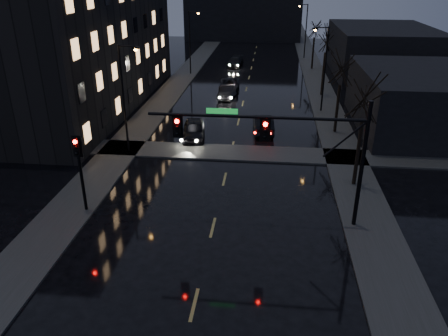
% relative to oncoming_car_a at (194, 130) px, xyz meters
% --- Properties ---
extents(sidewalk_left, '(3.00, 140.00, 0.12)m').
position_rel_oncoming_car_a_xyz_m(sidewalk_left, '(-5.18, 13.65, -0.69)').
color(sidewalk_left, '#2D2D2B').
rests_on(sidewalk_left, ground).
extents(sidewalk_right, '(3.00, 140.00, 0.12)m').
position_rel_oncoming_car_a_xyz_m(sidewalk_right, '(11.82, 13.65, -0.69)').
color(sidewalk_right, '#2D2D2B').
rests_on(sidewalk_right, ground).
extents(sidewalk_cross, '(40.00, 3.00, 0.12)m').
position_rel_oncoming_car_a_xyz_m(sidewalk_cross, '(3.32, -2.85, -0.69)').
color(sidewalk_cross, '#2D2D2B').
rests_on(sidewalk_cross, ground).
extents(apartment_block, '(12.00, 30.00, 12.00)m').
position_rel_oncoming_car_a_xyz_m(apartment_block, '(-13.18, 8.65, 5.25)').
color(apartment_block, black).
rests_on(apartment_block, ground).
extents(commercial_right_near, '(10.00, 14.00, 5.00)m').
position_rel_oncoming_car_a_xyz_m(commercial_right_near, '(18.82, 4.65, 1.75)').
color(commercial_right_near, black).
rests_on(commercial_right_near, ground).
extents(commercial_right_far, '(12.00, 18.00, 6.00)m').
position_rel_oncoming_car_a_xyz_m(commercial_right_far, '(20.32, 26.65, 2.25)').
color(commercial_right_far, black).
rests_on(commercial_right_far, ground).
extents(far_block, '(22.00, 10.00, 8.00)m').
position_rel_oncoming_car_a_xyz_m(far_block, '(0.32, 56.65, 3.25)').
color(far_block, black).
rests_on(far_block, ground).
extents(signal_mast, '(11.11, 0.41, 7.00)m').
position_rel_oncoming_car_a_xyz_m(signal_mast, '(7.17, -12.36, 4.12)').
color(signal_mast, black).
rests_on(signal_mast, ground).
extents(signal_pole_left, '(0.35, 0.41, 4.53)m').
position_rel_oncoming_car_a_xyz_m(signal_pole_left, '(-4.18, -12.36, 2.26)').
color(signal_pole_left, black).
rests_on(signal_pole_left, ground).
extents(tree_near, '(3.52, 3.52, 8.08)m').
position_rel_oncoming_car_a_xyz_m(tree_near, '(11.72, -7.35, 5.47)').
color(tree_near, black).
rests_on(tree_near, ground).
extents(tree_mid_a, '(3.30, 3.30, 7.58)m').
position_rel_oncoming_car_a_xyz_m(tree_mid_a, '(11.72, 2.65, 5.07)').
color(tree_mid_a, black).
rests_on(tree_mid_a, ground).
extents(tree_mid_b, '(3.74, 3.74, 8.59)m').
position_rel_oncoming_car_a_xyz_m(tree_mid_b, '(11.72, 14.65, 5.86)').
color(tree_mid_b, black).
rests_on(tree_mid_b, ground).
extents(tree_far, '(3.43, 3.43, 7.88)m').
position_rel_oncoming_car_a_xyz_m(tree_far, '(11.72, 28.65, 5.31)').
color(tree_far, black).
rests_on(tree_far, ground).
extents(streetlight_l_near, '(1.53, 0.28, 8.00)m').
position_rel_oncoming_car_a_xyz_m(streetlight_l_near, '(-4.26, -3.35, 4.02)').
color(streetlight_l_near, black).
rests_on(streetlight_l_near, ground).
extents(streetlight_l_far, '(1.53, 0.28, 8.00)m').
position_rel_oncoming_car_a_xyz_m(streetlight_l_far, '(-4.26, 23.65, 4.02)').
color(streetlight_l_far, black).
rests_on(streetlight_l_far, ground).
extents(streetlight_r_mid, '(1.53, 0.28, 8.00)m').
position_rel_oncoming_car_a_xyz_m(streetlight_r_mid, '(10.91, 8.65, 4.02)').
color(streetlight_r_mid, black).
rests_on(streetlight_r_mid, ground).
extents(streetlight_r_far, '(1.53, 0.28, 8.00)m').
position_rel_oncoming_car_a_xyz_m(streetlight_r_far, '(10.91, 36.65, 4.02)').
color(streetlight_r_far, black).
rests_on(streetlight_r_far, ground).
extents(oncoming_car_a, '(2.37, 4.62, 1.50)m').
position_rel_oncoming_car_a_xyz_m(oncoming_car_a, '(0.00, 0.00, 0.00)').
color(oncoming_car_a, black).
rests_on(oncoming_car_a, ground).
extents(oncoming_car_b, '(1.92, 4.24, 1.35)m').
position_rel_oncoming_car_a_xyz_m(oncoming_car_b, '(1.52, 12.56, -0.08)').
color(oncoming_car_b, black).
rests_on(oncoming_car_b, ground).
extents(oncoming_car_c, '(2.36, 4.84, 1.33)m').
position_rel_oncoming_car_a_xyz_m(oncoming_car_c, '(1.41, 15.83, -0.09)').
color(oncoming_car_c, black).
rests_on(oncoming_car_c, ground).
extents(oncoming_car_d, '(2.34, 4.71, 1.32)m').
position_rel_oncoming_car_a_xyz_m(oncoming_car_d, '(0.93, 29.35, -0.09)').
color(oncoming_car_d, black).
rests_on(oncoming_car_d, ground).
extents(lead_car, '(1.98, 4.61, 1.48)m').
position_rel_oncoming_car_a_xyz_m(lead_car, '(5.63, 2.16, -0.01)').
color(lead_car, black).
rests_on(lead_car, ground).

